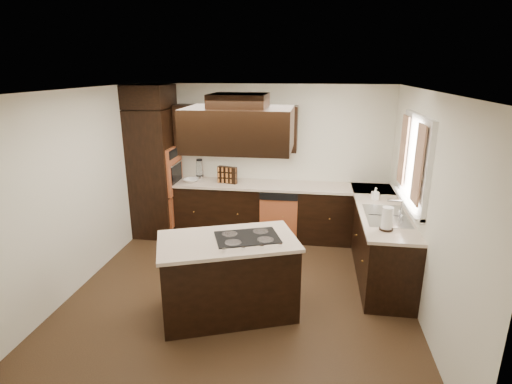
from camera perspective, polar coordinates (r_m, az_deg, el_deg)
floor at (r=5.29m, az=-2.08°, el=-14.00°), size 4.20×4.20×0.02m
ceiling at (r=4.53m, az=-2.43°, el=14.41°), size 4.20×4.20×0.02m
wall_back at (r=6.77m, az=1.02°, el=4.60°), size 4.20×0.02×2.50m
wall_front at (r=2.89m, az=-10.10°, el=-13.93°), size 4.20×0.02×2.50m
wall_left at (r=5.54m, az=-24.25°, el=0.15°), size 0.02×4.20×2.50m
wall_right at (r=4.85m, az=23.08°, el=-1.97°), size 0.02×4.20×2.50m
oven_column at (r=6.89m, az=-14.26°, el=2.65°), size 0.65×0.75×2.12m
wall_oven_face at (r=6.75m, az=-11.54°, el=3.07°), size 0.05×0.62×0.78m
base_cabinets_back at (r=6.70m, az=0.94°, el=-2.76°), size 2.93×0.60×0.88m
base_cabinets_right at (r=5.89m, az=17.13°, el=-6.46°), size 0.60×2.40×0.88m
countertop_back at (r=6.54m, az=0.94°, el=0.98°), size 2.93×0.63×0.04m
countertop_right at (r=5.73m, az=17.39°, el=-2.23°), size 0.63×2.40×0.04m
upper_cabinets at (r=6.56m, az=-2.93°, el=9.15°), size 2.00×0.34×0.72m
dishwasher_front at (r=6.41m, az=3.20°, el=-4.15°), size 0.60×0.05×0.72m
window_frame at (r=5.26m, az=21.74°, el=4.12°), size 0.06×1.32×1.12m
window_pane at (r=5.26m, az=22.04°, el=4.11°), size 0.00×1.20×1.00m
curtain_left at (r=4.83m, az=22.19°, el=3.62°), size 0.02×0.34×0.90m
curtain_right at (r=5.63m, az=20.28°, el=5.62°), size 0.02×0.34×0.90m
sink_rim at (r=5.40m, az=18.10°, el=-3.22°), size 0.52×0.84×0.01m
island at (r=4.68m, az=-3.97°, el=-12.16°), size 1.66×1.27×0.88m
island_top at (r=4.47m, az=-4.09°, el=-7.01°), size 1.73×1.34×0.04m
cooktop at (r=4.49m, az=-1.26°, el=-6.48°), size 0.81×0.68×0.01m
range_hood at (r=4.01m, az=-2.42°, el=9.01°), size 1.05×0.72×0.42m
hood_duct at (r=3.97m, az=-2.47°, el=12.93°), size 0.55×0.50×0.13m
blender_base at (r=6.73m, az=-8.01°, el=1.90°), size 0.15×0.15×0.10m
blender_pitcher at (r=6.69m, az=-8.07°, el=3.39°), size 0.13×0.13×0.26m
spice_rack at (r=6.58m, az=-4.11°, el=2.46°), size 0.34×0.17×0.28m
mixing_bowl at (r=6.72m, az=-9.23°, el=1.64°), size 0.28×0.28×0.06m
soap_bottle at (r=5.98m, az=16.67°, el=-0.24°), size 0.11×0.11×0.18m
paper_towel at (r=4.89m, az=18.22°, el=-3.66°), size 0.17×0.17×0.28m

